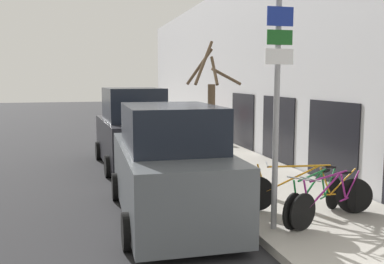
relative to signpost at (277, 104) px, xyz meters
The scene contains 11 objects.
ground_plane 7.77m from the signpost, 100.75° to the left, with size 80.00×80.00×0.00m, color #28282B.
sidewalk_curb 10.41m from the signpost, 83.13° to the left, with size 3.20×32.00×0.15m.
building_facade 10.49m from the signpost, 73.52° to the left, with size 0.23×32.00×6.50m.
signpost is the anchor object (origin of this frame).
bicycle_0 2.14m from the signpost, ahead, with size 2.14×0.90×0.89m.
bicycle_1 2.04m from the signpost, 17.18° to the left, with size 1.91×1.22×0.88m.
bicycle_2 2.12m from the signpost, 34.99° to the left, with size 2.39×0.92×0.95m.
parked_car_0 2.48m from the signpost, 135.98° to the left, with size 2.16×4.78×2.23m.
parked_car_1 7.02m from the signpost, 103.13° to the left, with size 2.19×4.51×2.45m.
pedestrian_near 11.12m from the signpost, 80.57° to the left, with size 0.41×0.35×1.57m.
street_tree 3.91m from the signpost, 88.84° to the left, with size 1.40×1.22×3.52m.
Camera 1 is at (-1.84, -2.61, 2.71)m, focal length 40.00 mm.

